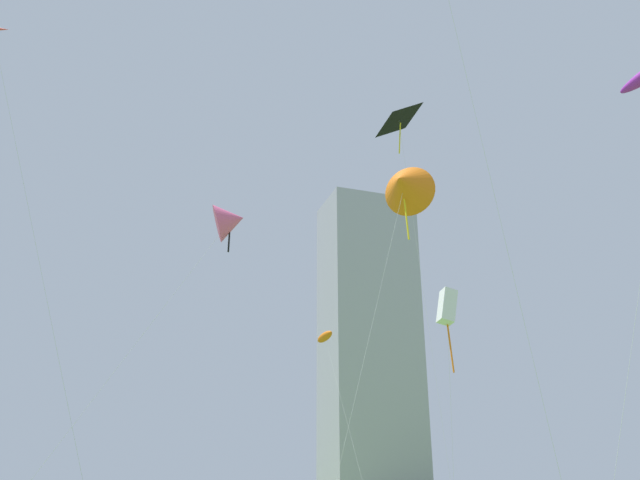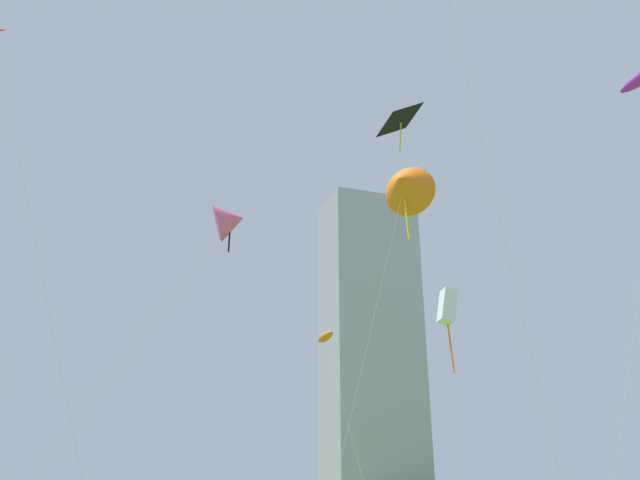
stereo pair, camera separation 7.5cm
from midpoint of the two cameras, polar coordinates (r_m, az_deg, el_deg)
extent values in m
cylinder|color=silver|center=(25.75, 27.22, -3.29)|extent=(4.44, 3.02, 18.24)
cylinder|color=silver|center=(26.64, -24.11, -1.96)|extent=(6.76, 1.30, 20.37)
cylinder|color=silver|center=(33.41, -17.21, -10.16)|extent=(9.74, 1.10, 16.46)
cone|color=#E5598C|center=(36.41, -8.10, 1.75)|extent=(2.37, 2.47, 2.57)
cylinder|color=black|center=(35.97, -8.20, 0.07)|extent=(0.14, 0.42, 1.69)
cylinder|color=silver|center=(46.85, 9.52, -4.81)|extent=(1.49, 2.30, 31.05)
pyramid|color=black|center=(54.13, 7.26, 10.81)|extent=(3.76, 3.68, 1.58)
cylinder|color=yellow|center=(53.19, 7.37, 9.21)|extent=(0.28, 0.26, 2.88)
cylinder|color=silver|center=(31.12, 4.69, -8.35)|extent=(5.78, 3.25, 18.46)
cone|color=orange|center=(36.70, 7.77, 5.00)|extent=(3.90, 3.78, 3.23)
cylinder|color=yellow|center=(35.87, 7.92, 2.26)|extent=(0.18, 0.70, 3.22)
cylinder|color=silver|center=(25.76, 15.44, 4.91)|extent=(8.04, 7.27, 26.48)
cylinder|color=silver|center=(38.48, 11.95, -15.27)|extent=(0.66, 2.51, 12.26)
cube|color=white|center=(38.40, 11.57, -5.94)|extent=(1.31, 1.03, 2.30)
cylinder|color=orange|center=(37.88, 11.82, -9.05)|extent=(0.10, 0.54, 3.67)
cylinder|color=silver|center=(48.50, 2.49, -15.89)|extent=(1.17, 8.29, 14.12)
ellipsoid|color=orange|center=(53.48, 0.54, -8.80)|extent=(1.12, 2.82, 0.88)
cube|color=#A8A8AD|center=(153.90, 4.63, -9.08)|extent=(22.87, 17.54, 72.16)
camera|label=1|loc=(0.04, -89.93, -0.03)|focal=35.15mm
camera|label=2|loc=(0.04, 90.07, 0.03)|focal=35.15mm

